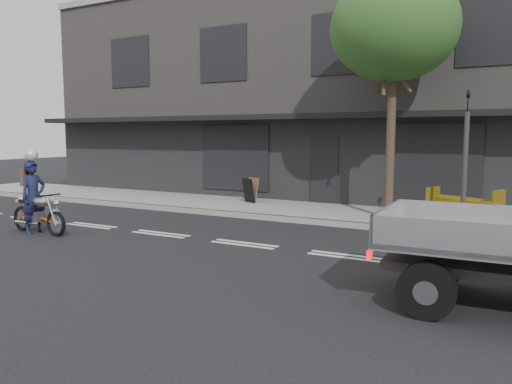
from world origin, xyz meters
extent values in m
plane|color=black|center=(0.00, 0.00, 0.00)|extent=(80.00, 80.00, 0.00)
cube|color=gray|center=(0.00, 4.70, 0.07)|extent=(32.00, 3.20, 0.15)
cube|color=gray|center=(0.00, 3.10, 0.07)|extent=(32.00, 0.20, 0.15)
cube|color=slate|center=(0.00, 11.30, 4.00)|extent=(26.00, 10.00, 8.00)
cylinder|color=#382B21|center=(2.20, 4.20, 2.00)|extent=(0.24, 0.24, 4.00)
ellipsoid|color=#285C22|center=(2.20, 4.20, 5.30)|extent=(3.40, 3.40, 2.89)
cylinder|color=#2D2D30|center=(4.20, 3.35, 1.50)|extent=(0.12, 0.12, 3.00)
imported|color=black|center=(4.20, 3.35, 3.25)|extent=(0.08, 0.10, 0.50)
torus|color=black|center=(-5.82, -1.34, 0.31)|extent=(0.66, 0.13, 0.65)
torus|color=black|center=(-4.47, -1.41, 0.31)|extent=(0.66, 0.13, 0.65)
cube|color=#2D2D30|center=(-5.19, -1.38, 0.41)|extent=(0.34, 0.24, 0.27)
ellipsoid|color=#A9A9AE|center=(-5.04, -1.38, 0.81)|extent=(0.54, 0.33, 0.27)
cube|color=black|center=(-5.51, -1.36, 0.79)|extent=(0.53, 0.25, 0.08)
cylinder|color=black|center=(-4.65, -1.40, 1.00)|extent=(0.07, 0.58, 0.04)
imported|color=#141738|center=(-5.29, -1.38, 0.91)|extent=(0.47, 0.68, 1.81)
cylinder|color=black|center=(4.42, -2.77, 0.38)|extent=(0.78, 0.31, 0.77)
cylinder|color=black|center=(4.36, -1.05, 0.38)|extent=(0.78, 0.31, 0.77)
cube|color=#B6B7BC|center=(5.15, -1.88, 0.93)|extent=(3.11, 2.09, 0.10)
camera|label=1|loc=(5.51, -9.57, 2.46)|focal=35.00mm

